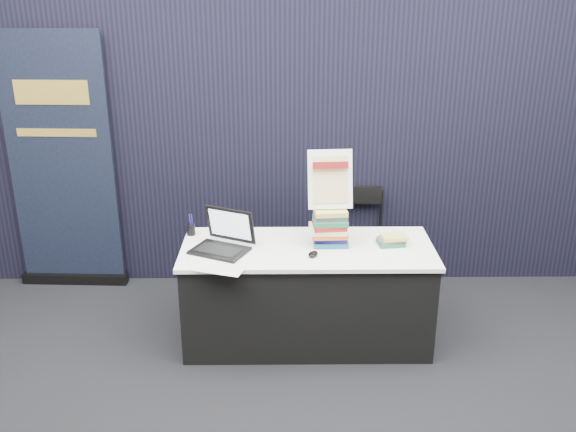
{
  "coord_description": "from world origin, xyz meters",
  "views": [
    {
      "loc": [
        -0.18,
        -3.64,
        2.6
      ],
      "look_at": [
        -0.14,
        0.55,
        0.99
      ],
      "focal_mm": 40.0,
      "sensor_mm": 36.0,
      "label": 1
    }
  ],
  "objects_px": {
    "laptop": "(220,241)",
    "book_stack_short": "(392,240)",
    "display_table": "(307,293)",
    "info_sign": "(330,180)",
    "pullup_banner": "(63,178)",
    "book_stack_tall": "(329,227)",
    "stacking_chair": "(360,236)"
  },
  "relations": [
    {
      "from": "book_stack_short",
      "to": "stacking_chair",
      "type": "bearing_deg",
      "value": 99.79
    },
    {
      "from": "info_sign",
      "to": "display_table",
      "type": "bearing_deg",
      "value": -156.95
    },
    {
      "from": "display_table",
      "to": "laptop",
      "type": "xyz_separation_m",
      "value": [
        -0.62,
        -0.04,
        0.44
      ]
    },
    {
      "from": "display_table",
      "to": "info_sign",
      "type": "distance_m",
      "value": 0.87
    },
    {
      "from": "book_stack_short",
      "to": "laptop",
      "type": "bearing_deg",
      "value": -176.93
    },
    {
      "from": "display_table",
      "to": "info_sign",
      "type": "relative_size",
      "value": 4.23
    },
    {
      "from": "display_table",
      "to": "info_sign",
      "type": "height_order",
      "value": "info_sign"
    },
    {
      "from": "laptop",
      "to": "book_stack_tall",
      "type": "xyz_separation_m",
      "value": [
        0.78,
        0.09,
        0.07
      ]
    },
    {
      "from": "book_stack_tall",
      "to": "info_sign",
      "type": "xyz_separation_m",
      "value": [
        -0.0,
        0.03,
        0.34
      ]
    },
    {
      "from": "book_stack_tall",
      "to": "pullup_banner",
      "type": "height_order",
      "value": "pullup_banner"
    },
    {
      "from": "laptop",
      "to": "stacking_chair",
      "type": "xyz_separation_m",
      "value": [
        1.1,
        0.84,
        -0.32
      ]
    },
    {
      "from": "display_table",
      "to": "book_stack_tall",
      "type": "xyz_separation_m",
      "value": [
        0.16,
        0.05,
        0.51
      ]
    },
    {
      "from": "book_stack_tall",
      "to": "info_sign",
      "type": "height_order",
      "value": "info_sign"
    },
    {
      "from": "book_stack_tall",
      "to": "info_sign",
      "type": "relative_size",
      "value": 0.63
    },
    {
      "from": "info_sign",
      "to": "stacking_chair",
      "type": "xyz_separation_m",
      "value": [
        0.32,
        0.72,
        -0.73
      ]
    },
    {
      "from": "book_stack_tall",
      "to": "laptop",
      "type": "bearing_deg",
      "value": -173.54
    },
    {
      "from": "laptop",
      "to": "book_stack_short",
      "type": "distance_m",
      "value": 1.23
    },
    {
      "from": "display_table",
      "to": "pullup_banner",
      "type": "bearing_deg",
      "value": 154.81
    },
    {
      "from": "display_table",
      "to": "laptop",
      "type": "bearing_deg",
      "value": -176.41
    },
    {
      "from": "display_table",
      "to": "book_stack_tall",
      "type": "height_order",
      "value": "book_stack_tall"
    },
    {
      "from": "laptop",
      "to": "stacking_chair",
      "type": "bearing_deg",
      "value": 62.75
    },
    {
      "from": "laptop",
      "to": "book_stack_short",
      "type": "height_order",
      "value": "laptop"
    },
    {
      "from": "display_table",
      "to": "book_stack_short",
      "type": "bearing_deg",
      "value": 2.55
    },
    {
      "from": "pullup_banner",
      "to": "laptop",
      "type": "bearing_deg",
      "value": -32.66
    },
    {
      "from": "book_stack_short",
      "to": "info_sign",
      "type": "height_order",
      "value": "info_sign"
    },
    {
      "from": "book_stack_short",
      "to": "stacking_chair",
      "type": "relative_size",
      "value": 0.23
    },
    {
      "from": "display_table",
      "to": "stacking_chair",
      "type": "bearing_deg",
      "value": 59.19
    },
    {
      "from": "book_stack_tall",
      "to": "book_stack_short",
      "type": "relative_size",
      "value": 1.34
    },
    {
      "from": "book_stack_tall",
      "to": "pullup_banner",
      "type": "distance_m",
      "value": 2.35
    },
    {
      "from": "display_table",
      "to": "book_stack_short",
      "type": "xyz_separation_m",
      "value": [
        0.61,
        0.03,
        0.41
      ]
    },
    {
      "from": "display_table",
      "to": "stacking_chair",
      "type": "xyz_separation_m",
      "value": [
        0.48,
        0.8,
        0.12
      ]
    },
    {
      "from": "book_stack_tall",
      "to": "book_stack_short",
      "type": "distance_m",
      "value": 0.46
    }
  ]
}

